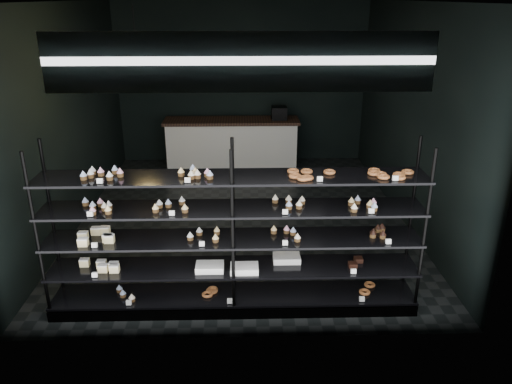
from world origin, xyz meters
TOP-DOWN VIEW (x-y plane):
  - room at (0.00, 0.00)m, footprint 5.01×6.01m
  - display_shelf at (-0.12, -2.45)m, footprint 4.00×0.50m
  - signage at (0.00, -2.93)m, footprint 3.30×0.05m
  - pendant_lamp at (-1.26, -0.99)m, footprint 0.35×0.35m
  - service_counter at (-0.19, 2.50)m, footprint 2.67×0.65m

SIDE VIEW (x-z plane):
  - service_counter at x=-0.19m, z-range -0.11..1.12m
  - display_shelf at x=-0.12m, z-range -0.33..1.58m
  - room at x=0.00m, z-range 0.00..3.20m
  - pendant_lamp at x=-1.26m, z-range 2.00..2.90m
  - signage at x=0.00m, z-range 2.50..3.00m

